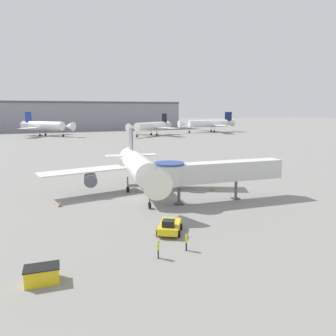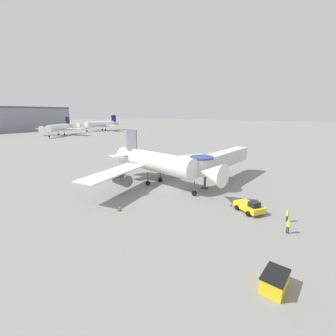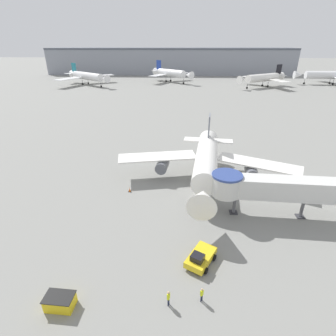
{
  "view_description": "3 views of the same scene",
  "coord_description": "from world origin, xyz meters",
  "px_view_note": "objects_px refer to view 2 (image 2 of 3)",
  "views": [
    {
      "loc": [
        -13.71,
        -46.1,
        13.37
      ],
      "look_at": [
        5.65,
        2.74,
        3.88
      ],
      "focal_mm": 35.0,
      "sensor_mm": 36.0,
      "label": 1
    },
    {
      "loc": [
        -30.97,
        -22.74,
        13.37
      ],
      "look_at": [
        4.4,
        3.53,
        2.55
      ],
      "focal_mm": 24.0,
      "sensor_mm": 36.0,
      "label": 2
    },
    {
      "loc": [
        -3.51,
        -36.2,
        21.98
      ],
      "look_at": [
        -5.32,
        0.06,
        4.45
      ],
      "focal_mm": 28.0,
      "sensor_mm": 36.0,
      "label": 3
    }
  ],
  "objects_px": {
    "pushback_tug_yellow": "(250,207)",
    "background_jet_navy_tail": "(101,124)",
    "service_container_yellow": "(275,281)",
    "traffic_cone_starboard_wing": "(201,172)",
    "background_jet_black_tail": "(59,128)",
    "jet_bridge": "(219,160)",
    "traffic_cone_port_wing": "(120,208)",
    "ground_crew_wing_walker": "(288,215)",
    "main_airplane": "(159,163)",
    "traffic_cone_near_nose": "(231,204)",
    "ground_crew_marshaller": "(288,225)"
  },
  "relations": [
    {
      "from": "background_jet_navy_tail",
      "to": "traffic_cone_near_nose",
      "type": "bearing_deg",
      "value": -29.85
    },
    {
      "from": "traffic_cone_starboard_wing",
      "to": "background_jet_black_tail",
      "type": "distance_m",
      "value": 114.52
    },
    {
      "from": "pushback_tug_yellow",
      "to": "background_jet_navy_tail",
      "type": "bearing_deg",
      "value": 89.03
    },
    {
      "from": "traffic_cone_near_nose",
      "to": "background_jet_black_tail",
      "type": "distance_m",
      "value": 130.1
    },
    {
      "from": "service_container_yellow",
      "to": "background_jet_navy_tail",
      "type": "distance_m",
      "value": 171.84
    },
    {
      "from": "traffic_cone_port_wing",
      "to": "pushback_tug_yellow",
      "type": "bearing_deg",
      "value": -54.49
    },
    {
      "from": "pushback_tug_yellow",
      "to": "background_jet_black_tail",
      "type": "distance_m",
      "value": 132.86
    },
    {
      "from": "ground_crew_wing_walker",
      "to": "background_jet_navy_tail",
      "type": "distance_m",
      "value": 164.08
    },
    {
      "from": "jet_bridge",
      "to": "ground_crew_wing_walker",
      "type": "distance_m",
      "value": 17.93
    },
    {
      "from": "main_airplane",
      "to": "ground_crew_marshaller",
      "type": "height_order",
      "value": "main_airplane"
    },
    {
      "from": "service_container_yellow",
      "to": "ground_crew_wing_walker",
      "type": "bearing_deg",
      "value": 5.41
    },
    {
      "from": "service_container_yellow",
      "to": "background_jet_black_tail",
      "type": "distance_m",
      "value": 142.97
    },
    {
      "from": "pushback_tug_yellow",
      "to": "traffic_cone_near_nose",
      "type": "xyz_separation_m",
      "value": [
        0.41,
        2.79,
        -0.48
      ]
    },
    {
      "from": "service_container_yellow",
      "to": "traffic_cone_near_nose",
      "type": "xyz_separation_m",
      "value": [
        13.51,
        8.76,
        -0.39
      ]
    },
    {
      "from": "service_container_yellow",
      "to": "ground_crew_marshaller",
      "type": "xyz_separation_m",
      "value": [
        9.86,
        0.66,
        0.33
      ]
    },
    {
      "from": "traffic_cone_near_nose",
      "to": "ground_crew_wing_walker",
      "type": "bearing_deg",
      "value": -94.39
    },
    {
      "from": "traffic_cone_near_nose",
      "to": "background_jet_black_tail",
      "type": "xyz_separation_m",
      "value": [
        40.48,
        123.56,
        4.55
      ]
    },
    {
      "from": "main_airplane",
      "to": "service_container_yellow",
      "type": "relative_size",
      "value": 11.29
    },
    {
      "from": "background_jet_black_tail",
      "to": "service_container_yellow",
      "type": "bearing_deg",
      "value": -55.9
    },
    {
      "from": "pushback_tug_yellow",
      "to": "main_airplane",
      "type": "bearing_deg",
      "value": 113.31
    },
    {
      "from": "background_jet_navy_tail",
      "to": "pushback_tug_yellow",
      "type": "bearing_deg",
      "value": -29.47
    },
    {
      "from": "jet_bridge",
      "to": "service_container_yellow",
      "type": "xyz_separation_m",
      "value": [
        -23.39,
        -15.37,
        -3.74
      ]
    },
    {
      "from": "pushback_tug_yellow",
      "to": "background_jet_navy_tail",
      "type": "relative_size",
      "value": 0.13
    },
    {
      "from": "pushback_tug_yellow",
      "to": "background_jet_black_tail",
      "type": "relative_size",
      "value": 0.16
    },
    {
      "from": "service_container_yellow",
      "to": "ground_crew_wing_walker",
      "type": "height_order",
      "value": "ground_crew_wing_walker"
    },
    {
      "from": "traffic_cone_port_wing",
      "to": "background_jet_navy_tail",
      "type": "relative_size",
      "value": 0.02
    },
    {
      "from": "pushback_tug_yellow",
      "to": "traffic_cone_starboard_wing",
      "type": "bearing_deg",
      "value": 76.79
    },
    {
      "from": "traffic_cone_near_nose",
      "to": "background_jet_black_tail",
      "type": "bearing_deg",
      "value": 71.86
    },
    {
      "from": "traffic_cone_starboard_wing",
      "to": "background_jet_black_tail",
      "type": "height_order",
      "value": "background_jet_black_tail"
    },
    {
      "from": "traffic_cone_port_wing",
      "to": "traffic_cone_starboard_wing",
      "type": "distance_m",
      "value": 24.38
    },
    {
      "from": "main_airplane",
      "to": "jet_bridge",
      "type": "height_order",
      "value": "main_airplane"
    },
    {
      "from": "service_container_yellow",
      "to": "ground_crew_marshaller",
      "type": "relative_size",
      "value": 1.57
    },
    {
      "from": "jet_bridge",
      "to": "service_container_yellow",
      "type": "bearing_deg",
      "value": -143.56
    },
    {
      "from": "main_airplane",
      "to": "background_jet_black_tail",
      "type": "height_order",
      "value": "background_jet_black_tail"
    },
    {
      "from": "jet_bridge",
      "to": "main_airplane",
      "type": "bearing_deg",
      "value": 139.01
    },
    {
      "from": "jet_bridge",
      "to": "traffic_cone_port_wing",
      "type": "relative_size",
      "value": 25.38
    },
    {
      "from": "background_jet_black_tail",
      "to": "ground_crew_wing_walker",
      "type": "bearing_deg",
      "value": -51.1
    },
    {
      "from": "ground_crew_marshaller",
      "to": "background_jet_navy_tail",
      "type": "relative_size",
      "value": 0.05
    },
    {
      "from": "traffic_cone_near_nose",
      "to": "ground_crew_marshaller",
      "type": "relative_size",
      "value": 0.34
    },
    {
      "from": "traffic_cone_port_wing",
      "to": "ground_crew_wing_walker",
      "type": "distance_m",
      "value": 22.06
    },
    {
      "from": "service_container_yellow",
      "to": "background_jet_black_tail",
      "type": "xyz_separation_m",
      "value": [
        53.99,
        132.32,
        4.15
      ]
    },
    {
      "from": "service_container_yellow",
      "to": "traffic_cone_starboard_wing",
      "type": "distance_m",
      "value": 34.25
    },
    {
      "from": "ground_crew_marshaller",
      "to": "background_jet_navy_tail",
      "type": "distance_m",
      "value": 166.1
    },
    {
      "from": "traffic_cone_port_wing",
      "to": "background_jet_black_tail",
      "type": "relative_size",
      "value": 0.03
    },
    {
      "from": "jet_bridge",
      "to": "background_jet_black_tail",
      "type": "height_order",
      "value": "background_jet_black_tail"
    },
    {
      "from": "traffic_cone_near_nose",
      "to": "background_jet_navy_tail",
      "type": "relative_size",
      "value": 0.02
    },
    {
      "from": "jet_bridge",
      "to": "ground_crew_marshaller",
      "type": "xyz_separation_m",
      "value": [
        -13.53,
        -14.71,
        -3.41
      ]
    },
    {
      "from": "jet_bridge",
      "to": "traffic_cone_port_wing",
      "type": "distance_m",
      "value": 21.86
    },
    {
      "from": "main_airplane",
      "to": "traffic_cone_port_wing",
      "type": "relative_size",
      "value": 40.1
    },
    {
      "from": "pushback_tug_yellow",
      "to": "traffic_cone_port_wing",
      "type": "height_order",
      "value": "pushback_tug_yellow"
    }
  ]
}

